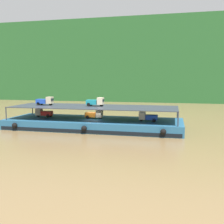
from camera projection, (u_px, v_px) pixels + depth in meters
name	position (u px, v px, depth m)	size (l,w,h in m)	color
ground_plane	(94.00, 128.00, 41.93)	(400.00, 400.00, 0.00)	brown
hillside_far_bank	(143.00, 57.00, 105.16)	(133.39, 37.35, 29.25)	#235628
cargo_barge	(94.00, 124.00, 41.81)	(27.41, 9.43, 1.50)	#23567A
cargo_rack	(94.00, 107.00, 41.52)	(25.81, 8.00, 2.00)	#2D333D
mini_truck_lower_stern	(44.00, 113.00, 44.05)	(2.78, 1.28, 1.38)	red
mini_truck_lower_aft	(94.00, 114.00, 42.08)	(2.79, 1.29, 1.38)	orange
mini_truck_lower_mid	(148.00, 117.00, 39.37)	(2.77, 1.25, 1.38)	#1E47B7
mini_truck_upper_stern	(45.00, 101.00, 43.53)	(2.78, 1.27, 1.38)	#1E47B7
mini_truck_upper_mid	(95.00, 102.00, 41.85)	(2.77, 1.26, 1.38)	teal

